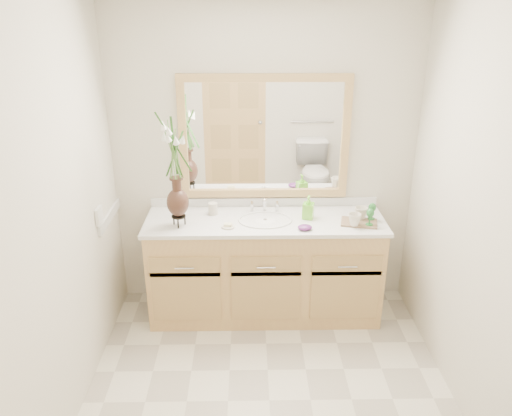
{
  "coord_description": "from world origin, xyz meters",
  "views": [
    {
      "loc": [
        -0.13,
        -2.49,
        2.39
      ],
      "look_at": [
        -0.08,
        0.65,
        1.08
      ],
      "focal_mm": 35.0,
      "sensor_mm": 36.0,
      "label": 1
    }
  ],
  "objects_px": {
    "tumbler": "(213,209)",
    "soap_bottle": "(308,208)",
    "tray": "(359,223)",
    "flower_vase": "(175,157)"
  },
  "relations": [
    {
      "from": "flower_vase",
      "to": "soap_bottle",
      "type": "relative_size",
      "value": 4.78
    },
    {
      "from": "soap_bottle",
      "to": "tray",
      "type": "relative_size",
      "value": 0.62
    },
    {
      "from": "tumbler",
      "to": "tray",
      "type": "relative_size",
      "value": 0.35
    },
    {
      "from": "flower_vase",
      "to": "tray",
      "type": "xyz_separation_m",
      "value": [
        1.35,
        0.02,
        -0.53
      ]
    },
    {
      "from": "flower_vase",
      "to": "tumbler",
      "type": "height_order",
      "value": "flower_vase"
    },
    {
      "from": "flower_vase",
      "to": "tray",
      "type": "height_order",
      "value": "flower_vase"
    },
    {
      "from": "tray",
      "to": "soap_bottle",
      "type": "bearing_deg",
      "value": 177.16
    },
    {
      "from": "tumbler",
      "to": "soap_bottle",
      "type": "xyz_separation_m",
      "value": [
        0.74,
        -0.09,
        0.04
      ]
    },
    {
      "from": "tumbler",
      "to": "soap_bottle",
      "type": "bearing_deg",
      "value": -7.16
    },
    {
      "from": "soap_bottle",
      "to": "tray",
      "type": "xyz_separation_m",
      "value": [
        0.37,
        -0.1,
        -0.08
      ]
    }
  ]
}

